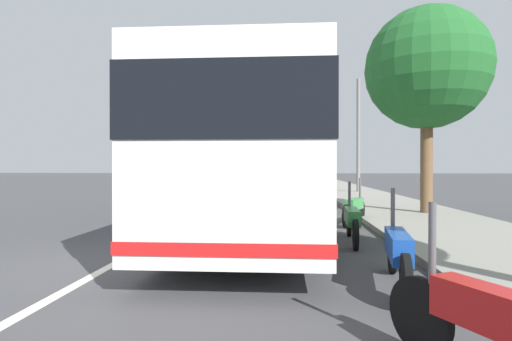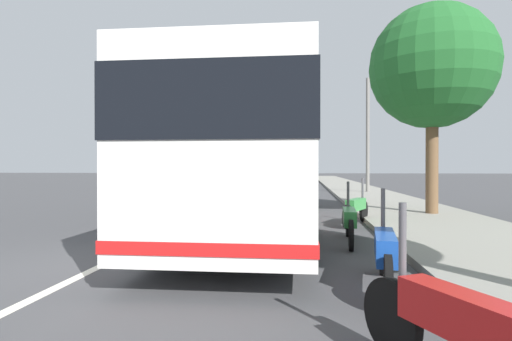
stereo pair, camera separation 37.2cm
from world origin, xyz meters
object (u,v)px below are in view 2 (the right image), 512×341
Objects in this scene: motorcycle_angled at (385,253)px; roadside_tree_mid_block at (432,67)px; motorcycle_nearest_curb at (356,208)px; coach_bus at (258,157)px; car_side_street at (246,178)px; utility_pole at (368,136)px; motorcycle_far_end at (483,339)px; motorcycle_by_tree at (349,221)px; car_oncoming at (296,176)px.

roadside_tree_mid_block is (7.72, -2.91, 4.18)m from motorcycle_angled.
motorcycle_angled is at bearing -159.69° from motorcycle_nearest_curb.
car_side_street is at bearing 8.26° from coach_bus.
motorcycle_angled is at bearing 171.89° from utility_pole.
car_side_street is 22.50m from roadside_tree_mid_block.
motorcycle_angled is at bearing 159.35° from roadside_tree_mid_block.
coach_bus is 5.91× the size of motorcycle_far_end.
car_side_street is (22.24, 6.25, 0.27)m from motorcycle_nearest_curb.
motorcycle_nearest_curb is at bearing -6.11° from motorcycle_by_tree.
coach_bus is at bearing 46.17° from motorcycle_by_tree.
motorcycle_angled is 37.93m from car_oncoming.
utility_pole is (21.53, -2.61, 2.94)m from motorcycle_far_end.
motorcycle_angled is 1.10× the size of motorcycle_nearest_curb.
utility_pole is (13.43, -4.95, 1.57)m from coach_bus.
motorcycle_nearest_curb is (2.68, -0.47, 0.00)m from motorcycle_by_tree.
utility_pole is at bearing -21.09° from coach_bus.
car_side_street is at bearing -16.68° from motorcycle_far_end.
roadside_tree_mid_block is at bearing -12.10° from motorcycle_angled.
roadside_tree_mid_block is at bearing -67.69° from coach_bus.
motorcycle_nearest_curb is at bearing -172.52° from car_oncoming.
utility_pole reaches higher than coach_bus.
motorcycle_far_end reaches higher than motorcycle_nearest_curb.
roadside_tree_mid_block is at bearing -42.97° from motorcycle_far_end.
coach_bus reaches higher than motorcycle_by_tree.
motorcycle_by_tree is at bearing -166.02° from motorcycle_nearest_curb.
utility_pole reaches higher than motorcycle_by_tree.
coach_bus is 6.27m from roadside_tree_mid_block.
motorcycle_far_end is 21.88m from utility_pole.
roadside_tree_mid_block reaches higher than motorcycle_nearest_curb.
utility_pole is (-18.94, -4.58, 2.72)m from car_oncoming.
motorcycle_angled is 0.47× the size of car_oncoming.
motorcycle_far_end is at bearing -157.94° from motorcycle_nearest_curb.
coach_bus is 5.86× the size of motorcycle_by_tree.
motorcycle_nearest_curb is (8.42, -0.29, -0.02)m from motorcycle_far_end.
motorcycle_nearest_curb is at bearing -84.01° from coach_bus.
utility_pole is at bearing 1.07° from roadside_tree_mid_block.
motorcycle_angled is 3.14m from motorcycle_by_tree.
motorcycle_angled is 9.24m from roadside_tree_mid_block.
utility_pole is at bearing -34.59° from motorcycle_far_end.
coach_bus is 6.11m from motorcycle_angled.
car_side_street is 12.80m from utility_pole.
car_side_street reaches higher than car_oncoming.
coach_bus is at bearing 13.62° from car_side_street.
car_side_street is at bearing 161.37° from car_oncoming.
car_oncoming is (32.37, -0.36, -1.15)m from coach_bus.
motorcycle_by_tree is 25.58m from car_side_street.
coach_bus is 5.92× the size of motorcycle_angled.
motorcycle_nearest_curb is 0.29× the size of roadside_tree_mid_block.
motorcycle_far_end is at bearing 15.50° from car_side_street.
motorcycle_angled is 19.35m from utility_pole.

